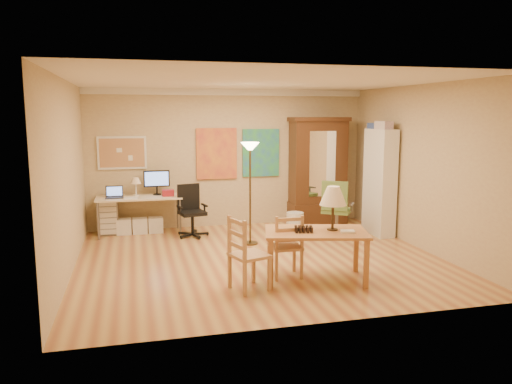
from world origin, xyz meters
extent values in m
plane|color=#9F5F38|center=(0.00, 0.00, 0.00)|extent=(5.50, 5.50, 0.00)
cube|color=white|center=(0.00, 2.46, 2.64)|extent=(5.50, 0.08, 0.12)
cube|color=tan|center=(-2.05, 2.47, 1.50)|extent=(0.90, 0.04, 0.62)
cube|color=gold|center=(-0.25, 2.47, 1.45)|extent=(0.80, 0.04, 1.00)
cube|color=teal|center=(0.65, 2.47, 1.45)|extent=(0.75, 0.04, 0.95)
cube|color=olive|center=(0.49, -1.12, 0.66)|extent=(1.51, 1.12, 0.04)
cube|color=olive|center=(-0.19, -1.31, 0.32)|extent=(0.08, 0.08, 0.64)
cube|color=olive|center=(1.00, -1.61, 0.32)|extent=(0.08, 0.08, 0.64)
cube|color=olive|center=(-0.02, -0.64, 0.32)|extent=(0.08, 0.08, 0.64)
cube|color=olive|center=(1.16, -0.94, 0.32)|extent=(0.08, 0.08, 0.64)
cylinder|color=black|center=(0.72, -1.14, 0.68)|extent=(0.14, 0.14, 0.02)
cylinder|color=black|center=(0.72, -1.14, 0.85)|extent=(0.04, 0.04, 0.36)
cone|color=beige|center=(0.72, -1.14, 1.14)|extent=(0.36, 0.36, 0.25)
cube|color=white|center=(0.86, -1.31, 0.69)|extent=(0.21, 0.17, 0.03)
cube|color=black|center=(0.31, -1.14, 0.71)|extent=(0.29, 0.25, 0.07)
cube|color=tan|center=(0.13, -0.90, 0.42)|extent=(0.41, 0.40, 0.04)
cube|color=tan|center=(0.31, -0.74, 0.20)|extent=(0.04, 0.04, 0.40)
cube|color=tan|center=(-0.04, -0.73, 0.20)|extent=(0.04, 0.04, 0.40)
cube|color=tan|center=(0.31, -1.07, 0.20)|extent=(0.04, 0.04, 0.40)
cube|color=tan|center=(-0.05, -1.07, 0.20)|extent=(0.04, 0.04, 0.40)
cube|color=tan|center=(0.31, -1.07, 0.65)|extent=(0.04, 0.04, 0.46)
cube|color=tan|center=(-0.05, -1.07, 0.65)|extent=(0.04, 0.04, 0.46)
cube|color=tan|center=(0.13, -1.07, 0.70)|extent=(0.35, 0.03, 0.05)
cube|color=tan|center=(-0.47, -1.30, 0.45)|extent=(0.54, 0.55, 0.04)
cube|color=tan|center=(-0.24, -1.42, 0.22)|extent=(0.05, 0.05, 0.43)
cube|color=tan|center=(-0.36, -1.06, 0.22)|extent=(0.05, 0.05, 0.43)
cube|color=tan|center=(-0.58, -1.53, 0.22)|extent=(0.05, 0.05, 0.43)
cube|color=tan|center=(-0.70, -1.17, 0.22)|extent=(0.05, 0.05, 0.43)
cube|color=tan|center=(-0.58, -1.53, 0.70)|extent=(0.05, 0.05, 0.50)
cube|color=tan|center=(-0.70, -1.17, 0.70)|extent=(0.05, 0.05, 0.50)
cube|color=tan|center=(-0.64, -1.35, 0.75)|extent=(0.15, 0.37, 0.05)
cylinder|color=#43331B|center=(0.06, 0.91, 0.01)|extent=(0.26, 0.26, 0.03)
cylinder|color=#43331B|center=(0.06, 0.91, 0.84)|extent=(0.03, 0.03, 1.65)
cone|color=#FFE0A5|center=(0.06, 0.91, 1.69)|extent=(0.32, 0.32, 0.13)
cube|color=beige|center=(-1.77, 2.12, 0.69)|extent=(1.55, 0.68, 0.03)
cylinder|color=slate|center=(-2.50, 1.83, 0.34)|extent=(0.03, 0.03, 0.68)
cylinder|color=slate|center=(-1.05, 1.83, 0.34)|extent=(0.03, 0.03, 0.68)
cylinder|color=slate|center=(-2.50, 2.41, 0.34)|extent=(0.03, 0.03, 0.68)
cylinder|color=slate|center=(-1.05, 2.41, 0.34)|extent=(0.03, 0.03, 0.68)
cube|color=black|center=(-2.21, 2.07, 0.71)|extent=(0.31, 0.21, 0.02)
cube|color=black|center=(-2.21, 2.23, 0.82)|extent=(0.31, 0.05, 0.20)
cube|color=black|center=(-1.44, 2.27, 1.02)|extent=(0.48, 0.04, 0.31)
cone|color=beige|center=(-1.82, 2.22, 1.00)|extent=(0.19, 0.19, 0.12)
cube|color=white|center=(-1.92, 1.97, 0.71)|extent=(0.24, 0.31, 0.01)
cube|color=maroon|center=(-1.24, 2.07, 0.76)|extent=(0.21, 0.15, 0.12)
cube|color=white|center=(-2.06, 2.17, 0.15)|extent=(0.27, 0.23, 0.29)
cube|color=white|center=(-1.77, 2.17, 0.15)|extent=(0.27, 0.23, 0.29)
cube|color=silver|center=(-1.48, 2.17, 0.15)|extent=(0.27, 0.23, 0.29)
cylinder|color=black|center=(-0.84, 1.68, 0.23)|extent=(0.05, 0.05, 0.37)
cube|color=black|center=(-0.84, 1.68, 0.44)|extent=(0.52, 0.50, 0.06)
cube|color=black|center=(-0.88, 1.88, 0.71)|extent=(0.42, 0.13, 0.47)
cube|color=black|center=(-1.07, 1.63, 0.57)|extent=(0.09, 0.28, 0.03)
cube|color=black|center=(-0.61, 1.73, 0.57)|extent=(0.09, 0.28, 0.03)
cylinder|color=slate|center=(1.71, 1.05, 0.25)|extent=(0.06, 0.06, 0.40)
cube|color=#476A2F|center=(1.71, 1.05, 0.48)|extent=(0.66, 0.66, 0.07)
cube|color=#476A2F|center=(1.59, 0.86, 0.79)|extent=(0.41, 0.31, 0.52)
cube|color=slate|center=(1.93, 0.90, 0.63)|extent=(0.21, 0.27, 0.03)
cube|color=slate|center=(1.50, 1.20, 0.63)|extent=(0.21, 0.27, 0.03)
cube|color=slate|center=(-2.33, 2.29, 0.35)|extent=(0.35, 0.40, 0.70)
cube|color=silver|center=(-2.33, 2.07, 0.35)|extent=(0.30, 0.02, 0.60)
cube|color=#3E2711|center=(1.79, 2.24, 1.05)|extent=(1.09, 0.50, 2.09)
cube|color=#3E2711|center=(1.79, 2.24, 0.22)|extent=(1.13, 0.54, 0.42)
cube|color=white|center=(1.79, 1.99, 1.24)|extent=(0.55, 0.01, 1.29)
cube|color=#3E2711|center=(1.79, 2.24, 2.12)|extent=(1.17, 0.56, 0.08)
cube|color=white|center=(2.55, 1.05, 0.98)|extent=(0.29, 0.78, 1.95)
cube|color=#993333|center=(2.51, 0.91, 0.47)|extent=(0.18, 0.39, 0.23)
cube|color=#334C99|center=(2.51, 1.25, 1.62)|extent=(0.18, 0.27, 0.20)
cylinder|color=silver|center=(1.04, 1.44, 0.20)|extent=(0.33, 0.33, 0.41)
camera|label=1|loc=(-1.86, -7.24, 2.21)|focal=35.00mm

